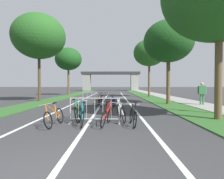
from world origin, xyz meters
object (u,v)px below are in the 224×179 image
at_px(bicycle_white_0, 121,112).
at_px(pedestrian_pushing_bike, 202,91).
at_px(bicycle_black_1, 133,116).
at_px(bicycle_orange_8, 54,117).
at_px(tree_left_pine_near, 39,37).
at_px(crowd_barrier_nearest, 95,111).
at_px(tree_right_oak_near, 149,53).
at_px(bicycle_teal_9, 81,116).
at_px(bicycle_green_2, 77,112).
at_px(bicycle_blue_3, 114,102).
at_px(bicycle_purple_7, 100,102).
at_px(crowd_barrier_second, 96,99).
at_px(bicycle_red_5, 107,116).
at_px(tree_left_oak_mid, 68,59).
at_px(bicycle_yellow_6, 98,101).
at_px(tree_right_pine_far, 168,41).
at_px(bicycle_silver_4, 107,100).

distance_m(bicycle_white_0, pedestrian_pushing_bike, 9.08).
height_order(bicycle_black_1, bicycle_orange_8, bicycle_orange_8).
distance_m(tree_left_pine_near, crowd_barrier_nearest, 13.50).
relative_size(tree_right_oak_near, bicycle_teal_9, 4.50).
distance_m(bicycle_green_2, bicycle_blue_3, 5.78).
xyz_separation_m(bicycle_orange_8, bicycle_teal_9, (1.02, 0.13, 0.01)).
bearing_deg(bicycle_purple_7, crowd_barrier_second, 111.30).
bearing_deg(bicycle_green_2, bicycle_red_5, -38.13).
bearing_deg(bicycle_red_5, bicycle_green_2, 157.39).
height_order(tree_left_oak_mid, bicycle_orange_8, tree_left_oak_mid).
xyz_separation_m(tree_left_pine_near, bicycle_purple_7, (6.15, -4.42, -5.82)).
relative_size(crowd_barrier_nearest, bicycle_orange_8, 1.21).
distance_m(tree_left_oak_mid, bicycle_yellow_6, 16.46).
relative_size(bicycle_green_2, bicycle_red_5, 0.97).
bearing_deg(tree_right_pine_far, bicycle_silver_4, -171.17).
height_order(bicycle_green_2, bicycle_yellow_6, bicycle_green_2).
xyz_separation_m(bicycle_silver_4, bicycle_yellow_6, (-0.67, -0.02, -0.01)).
bearing_deg(bicycle_blue_3, bicycle_white_0, 99.93).
height_order(tree_left_oak_mid, crowd_barrier_nearest, tree_left_oak_mid).
xyz_separation_m(tree_left_oak_mid, bicycle_black_1, (7.75, -21.96, -5.17)).
relative_size(crowd_barrier_nearest, bicycle_white_0, 1.24).
distance_m(bicycle_silver_4, bicycle_yellow_6, 0.67).
height_order(bicycle_black_1, bicycle_blue_3, bicycle_black_1).
xyz_separation_m(tree_left_oak_mid, tree_right_pine_far, (11.40, -13.73, -0.43)).
distance_m(tree_left_oak_mid, bicycle_green_2, 22.34).
bearing_deg(bicycle_yellow_6, bicycle_white_0, 107.02).
xyz_separation_m(tree_left_oak_mid, bicycle_green_2, (5.41, -21.06, -5.14)).
bearing_deg(bicycle_blue_3, tree_left_pine_near, -25.26).
bearing_deg(bicycle_teal_9, pedestrian_pushing_bike, 28.37).
bearing_deg(bicycle_white_0, bicycle_orange_8, -167.54).
bearing_deg(bicycle_purple_7, bicycle_yellow_6, 90.87).
xyz_separation_m(tree_left_oak_mid, bicycle_orange_8, (4.71, -22.07, -5.17)).
xyz_separation_m(tree_left_pine_near, bicycle_black_1, (7.91, -10.87, -5.83)).
bearing_deg(bicycle_white_0, bicycle_black_1, -74.69).
xyz_separation_m(tree_left_pine_near, pedestrian_pushing_bike, (13.88, -3.53, -5.10)).
relative_size(bicycle_white_0, bicycle_orange_8, 0.97).
bearing_deg(bicycle_purple_7, bicycle_white_0, -87.65).
height_order(bicycle_blue_3, bicycle_yellow_6, bicycle_blue_3).
bearing_deg(bicycle_orange_8, tree_right_oak_near, -105.05).
bearing_deg(bicycle_red_5, tree_left_pine_near, 133.66).
xyz_separation_m(bicycle_blue_3, bicycle_purple_7, (-0.97, -0.02, 0.00)).
relative_size(tree_left_pine_near, crowd_barrier_nearest, 3.98).
bearing_deg(bicycle_red_5, bicycle_yellow_6, 108.55).
bearing_deg(bicycle_red_5, bicycle_blue_3, 99.18).
bearing_deg(bicycle_teal_9, tree_left_oak_mid, 90.53).
bearing_deg(bicycle_silver_4, bicycle_teal_9, 79.75).
xyz_separation_m(bicycle_green_2, bicycle_orange_8, (-0.70, -1.01, -0.03)).
height_order(crowd_barrier_nearest, bicycle_black_1, crowd_barrier_nearest).
height_order(bicycle_black_1, bicycle_green_2, bicycle_green_2).
bearing_deg(bicycle_silver_4, bicycle_green_2, 76.20).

